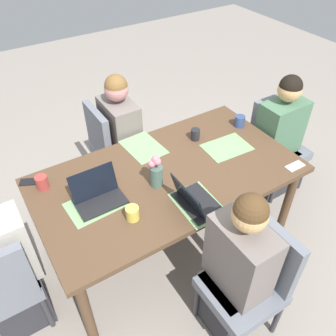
{
  "coord_description": "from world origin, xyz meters",
  "views": [
    {
      "loc": [
        1.02,
        1.62,
        2.43
      ],
      "look_at": [
        0.0,
        0.0,
        0.8
      ],
      "focal_mm": 37.44,
      "sensor_mm": 36.0,
      "label": 1
    }
  ],
  "objects_px": {
    "dining_table": "(168,181)",
    "coffee_mug_centre_left": "(42,182)",
    "person_far_left_far": "(237,274)",
    "flower_vase": "(156,172)",
    "coffee_mug_near_left": "(195,134)",
    "person_near_left_mid": "(122,143)",
    "coffee_mug_near_right": "(132,213)",
    "person_head_left_right_near": "(276,144)",
    "laptop_head_right_left_near": "(98,196)",
    "chair_far_left_far": "(252,278)",
    "coffee_mug_centre_right": "(240,121)",
    "chair_head_left_right_near": "(275,140)",
    "phone_silver": "(295,166)",
    "chair_near_left_mid": "(112,145)",
    "laptop_far_left_far": "(194,201)",
    "person_head_right_left_near": "(5,271)"
  },
  "relations": [
    {
      "from": "chair_far_left_far",
      "to": "chair_head_left_right_near",
      "type": "distance_m",
      "value": 1.53
    },
    {
      "from": "dining_table",
      "to": "coffee_mug_near_right",
      "type": "bearing_deg",
      "value": 30.4
    },
    {
      "from": "person_near_left_mid",
      "to": "coffee_mug_near_right",
      "type": "bearing_deg",
      "value": 67.88
    },
    {
      "from": "laptop_head_right_left_near",
      "to": "coffee_mug_near_right",
      "type": "bearing_deg",
      "value": 114.41
    },
    {
      "from": "person_head_left_right_near",
      "to": "laptop_head_right_left_near",
      "type": "distance_m",
      "value": 1.75
    },
    {
      "from": "laptop_head_right_left_near",
      "to": "phone_silver",
      "type": "height_order",
      "value": "laptop_head_right_left_near"
    },
    {
      "from": "chair_near_left_mid",
      "to": "chair_far_left_far",
      "type": "height_order",
      "value": "same"
    },
    {
      "from": "person_head_left_right_near",
      "to": "person_near_left_mid",
      "type": "bearing_deg",
      "value": -32.65
    },
    {
      "from": "flower_vase",
      "to": "phone_silver",
      "type": "relative_size",
      "value": 1.67
    },
    {
      "from": "flower_vase",
      "to": "laptop_far_left_far",
      "type": "height_order",
      "value": "flower_vase"
    },
    {
      "from": "chair_far_left_far",
      "to": "coffee_mug_centre_left",
      "type": "height_order",
      "value": "chair_far_left_far"
    },
    {
      "from": "dining_table",
      "to": "flower_vase",
      "type": "height_order",
      "value": "flower_vase"
    },
    {
      "from": "person_head_right_left_near",
      "to": "coffee_mug_centre_right",
      "type": "height_order",
      "value": "person_head_right_left_near"
    },
    {
      "from": "flower_vase",
      "to": "coffee_mug_centre_left",
      "type": "bearing_deg",
      "value": -30.16
    },
    {
      "from": "chair_head_left_right_near",
      "to": "phone_silver",
      "type": "height_order",
      "value": "chair_head_left_right_near"
    },
    {
      "from": "chair_head_left_right_near",
      "to": "laptop_far_left_far",
      "type": "relative_size",
      "value": 2.81
    },
    {
      "from": "coffee_mug_centre_right",
      "to": "flower_vase",
      "type": "bearing_deg",
      "value": 14.4
    },
    {
      "from": "person_far_left_far",
      "to": "person_head_left_right_near",
      "type": "bearing_deg",
      "value": -144.99
    },
    {
      "from": "coffee_mug_centre_right",
      "to": "coffee_mug_centre_left",
      "type": "bearing_deg",
      "value": -4.94
    },
    {
      "from": "chair_near_left_mid",
      "to": "phone_silver",
      "type": "height_order",
      "value": "chair_near_left_mid"
    },
    {
      "from": "chair_far_left_far",
      "to": "coffee_mug_centre_right",
      "type": "distance_m",
      "value": 1.35
    },
    {
      "from": "coffee_mug_centre_left",
      "to": "phone_silver",
      "type": "bearing_deg",
      "value": 154.71
    },
    {
      "from": "coffee_mug_near_left",
      "to": "coffee_mug_near_right",
      "type": "bearing_deg",
      "value": 30.27
    },
    {
      "from": "laptop_head_right_left_near",
      "to": "coffee_mug_centre_left",
      "type": "distance_m",
      "value": 0.42
    },
    {
      "from": "dining_table",
      "to": "coffee_mug_near_right",
      "type": "xyz_separation_m",
      "value": [
        0.42,
        0.25,
        0.12
      ]
    },
    {
      "from": "person_near_left_mid",
      "to": "coffee_mug_near_left",
      "type": "height_order",
      "value": "person_near_left_mid"
    },
    {
      "from": "coffee_mug_near_left",
      "to": "coffee_mug_centre_left",
      "type": "distance_m",
      "value": 1.23
    },
    {
      "from": "chair_near_left_mid",
      "to": "person_far_left_far",
      "type": "height_order",
      "value": "person_far_left_far"
    },
    {
      "from": "person_far_left_far",
      "to": "flower_vase",
      "type": "xyz_separation_m",
      "value": [
        0.12,
        -0.75,
        0.34
      ]
    },
    {
      "from": "coffee_mug_near_left",
      "to": "phone_silver",
      "type": "distance_m",
      "value": 0.81
    },
    {
      "from": "flower_vase",
      "to": "coffee_mug_near_right",
      "type": "height_order",
      "value": "flower_vase"
    },
    {
      "from": "dining_table",
      "to": "phone_silver",
      "type": "bearing_deg",
      "value": 152.23
    },
    {
      "from": "chair_near_left_mid",
      "to": "laptop_far_left_far",
      "type": "distance_m",
      "value": 1.25
    },
    {
      "from": "dining_table",
      "to": "coffee_mug_centre_left",
      "type": "xyz_separation_m",
      "value": [
        0.81,
        -0.34,
        0.12
      ]
    },
    {
      "from": "chair_far_left_far",
      "to": "phone_silver",
      "type": "xyz_separation_m",
      "value": [
        -0.77,
        -0.43,
        0.25
      ]
    },
    {
      "from": "dining_table",
      "to": "person_near_left_mid",
      "type": "height_order",
      "value": "person_near_left_mid"
    },
    {
      "from": "coffee_mug_near_right",
      "to": "phone_silver",
      "type": "relative_size",
      "value": 0.62
    },
    {
      "from": "dining_table",
      "to": "person_head_right_left_near",
      "type": "height_order",
      "value": "person_head_right_left_near"
    },
    {
      "from": "person_near_left_mid",
      "to": "phone_silver",
      "type": "distance_m",
      "value": 1.51
    },
    {
      "from": "coffee_mug_centre_right",
      "to": "phone_silver",
      "type": "relative_size",
      "value": 0.65
    },
    {
      "from": "person_near_left_mid",
      "to": "coffee_mug_centre_left",
      "type": "xyz_separation_m",
      "value": [
        0.81,
        0.45,
        0.27
      ]
    },
    {
      "from": "chair_far_left_far",
      "to": "coffee_mug_centre_right",
      "type": "relative_size",
      "value": 9.3
    },
    {
      "from": "person_near_left_mid",
      "to": "chair_head_left_right_near",
      "type": "relative_size",
      "value": 1.33
    },
    {
      "from": "person_head_left_right_near",
      "to": "chair_near_left_mid",
      "type": "bearing_deg",
      "value": -33.04
    },
    {
      "from": "chair_far_left_far",
      "to": "coffee_mug_centre_right",
      "type": "height_order",
      "value": "chair_far_left_far"
    },
    {
      "from": "coffee_mug_centre_left",
      "to": "coffee_mug_near_left",
      "type": "bearing_deg",
      "value": 175.42
    },
    {
      "from": "dining_table",
      "to": "coffee_mug_near_right",
      "type": "relative_size",
      "value": 20.72
    },
    {
      "from": "coffee_mug_near_left",
      "to": "chair_far_left_far",
      "type": "bearing_deg",
      "value": 72.64
    },
    {
      "from": "person_near_left_mid",
      "to": "chair_far_left_far",
      "type": "height_order",
      "value": "person_near_left_mid"
    },
    {
      "from": "dining_table",
      "to": "coffee_mug_centre_left",
      "type": "bearing_deg",
      "value": -22.6
    }
  ]
}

